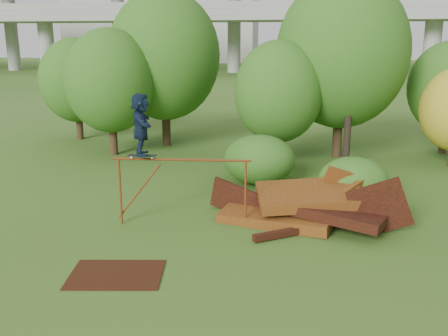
# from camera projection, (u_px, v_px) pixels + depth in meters

# --- Properties ---
(ground) EXTENTS (240.00, 240.00, 0.00)m
(ground) POSITION_uv_depth(u_px,v_px,m) (245.00, 257.00, 11.56)
(ground) COLOR #2D5116
(ground) RESTS_ON ground
(scrap_pile) EXTENTS (5.61, 3.24, 1.86)m
(scrap_pile) POSITION_uv_depth(u_px,v_px,m) (306.00, 206.00, 13.78)
(scrap_pile) COLOR #3F1D0B
(scrap_pile) RESTS_ON ground
(grind_rail) EXTENTS (3.67, 0.34, 1.87)m
(grind_rail) POSITION_uv_depth(u_px,v_px,m) (182.00, 175.00, 13.20)
(grind_rail) COLOR maroon
(grind_rail) RESTS_ON ground
(skateboard) EXTENTS (0.77, 0.26, 0.08)m
(skateboard) POSITION_uv_depth(u_px,v_px,m) (142.00, 156.00, 13.14)
(skateboard) COLOR black
(skateboard) RESTS_ON grind_rail
(skater) EXTENTS (0.94, 1.58, 1.63)m
(skater) POSITION_uv_depth(u_px,v_px,m) (141.00, 124.00, 12.94)
(skater) COLOR #132139
(skater) RESTS_ON skateboard
(flat_plate) EXTENTS (2.15, 1.68, 0.03)m
(flat_plate) POSITION_uv_depth(u_px,v_px,m) (116.00, 274.00, 10.69)
(flat_plate) COLOR black
(flat_plate) RESTS_ON ground
(tree_0) EXTENTS (3.83, 3.83, 5.40)m
(tree_0) POSITION_uv_depth(u_px,v_px,m) (110.00, 81.00, 21.09)
(tree_0) COLOR black
(tree_0) RESTS_ON ground
(tree_1) EXTENTS (5.12, 5.12, 7.12)m
(tree_1) POSITION_uv_depth(u_px,v_px,m) (164.00, 56.00, 22.75)
(tree_1) COLOR black
(tree_1) RESTS_ON ground
(tree_2) EXTENTS (3.48, 3.48, 4.91)m
(tree_2) POSITION_uv_depth(u_px,v_px,m) (278.00, 92.00, 19.53)
(tree_2) COLOR black
(tree_2) RESTS_ON ground
(tree_3) EXTENTS (5.39, 5.39, 7.48)m
(tree_3) POSITION_uv_depth(u_px,v_px,m) (342.00, 53.00, 20.37)
(tree_3) COLOR black
(tree_3) RESTS_ON ground
(tree_6) EXTENTS (3.58, 3.58, 5.01)m
(tree_6) POSITION_uv_depth(u_px,v_px,m) (76.00, 80.00, 24.54)
(tree_6) COLOR black
(tree_6) RESTS_ON ground
(shrub_left) EXTENTS (2.48, 2.29, 1.72)m
(shrub_left) POSITION_uv_depth(u_px,v_px,m) (259.00, 160.00, 17.28)
(shrub_left) COLOR #1C5416
(shrub_left) RESTS_ON ground
(shrub_right) EXTENTS (2.11, 1.93, 1.49)m
(shrub_right) POSITION_uv_depth(u_px,v_px,m) (353.00, 182.00, 15.01)
(shrub_right) COLOR #1C5416
(shrub_right) RESTS_ON ground
(utility_pole) EXTENTS (1.40, 0.28, 10.55)m
(utility_pole) POSITION_uv_depth(u_px,v_px,m) (354.00, 27.00, 18.59)
(utility_pole) COLOR black
(utility_pole) RESTS_ON ground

